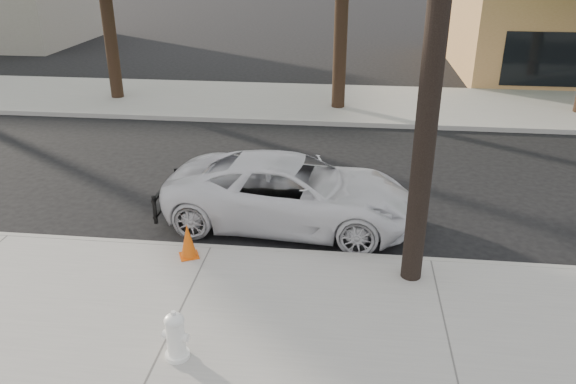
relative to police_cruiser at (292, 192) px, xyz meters
name	(u,v)px	position (x,y,z in m)	size (l,w,h in m)	color
ground	(234,205)	(-1.35, 0.70, -0.70)	(120.00, 120.00, 0.00)	black
near_sidewalk	(177,322)	(-1.35, -3.60, -0.62)	(90.00, 4.40, 0.15)	gray
far_sidewalk	(282,101)	(-1.35, 9.20, -0.62)	(90.00, 5.00, 0.15)	gray
curb_near	(211,250)	(-1.35, -1.40, -0.62)	(90.00, 0.12, 0.16)	#9E9B93
police_cruiser	(292,192)	(0.00, 0.00, 0.00)	(2.32, 5.03, 1.40)	silver
fire_hydrant	(176,337)	(-1.08, -4.42, -0.21)	(0.37, 0.34, 0.70)	white
traffic_cone	(188,241)	(-1.66, -1.80, -0.24)	(0.44, 0.44, 0.64)	#DC530B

